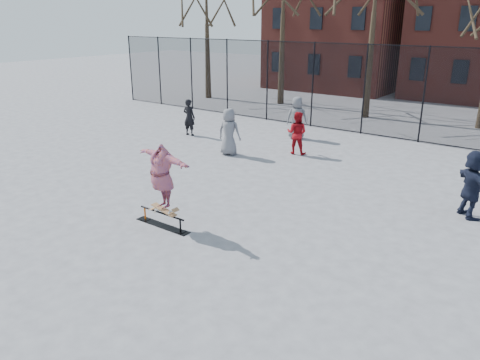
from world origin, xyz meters
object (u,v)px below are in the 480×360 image
Objects in this scene: skate_rail at (162,221)px; bystander_black at (189,117)px; skater at (162,179)px; bystander_navy at (473,184)px; bystander_extra at (297,118)px; skateboard at (164,211)px; bystander_grey at (229,132)px; bystander_red at (297,133)px.

skate_rail is 9.86m from bystander_black.
skate_rail is 1.14m from skater.
bystander_black is (-6.12, 7.70, 0.67)m from skate_rail.
bystander_extra is (-8.07, 4.74, -0.00)m from bystander_navy.
bystander_extra reaches higher than skate_rail.
bystander_extra reaches higher than skateboard.
skateboard is 0.45× the size of bystander_navy.
bystander_grey is 0.99× the size of bystander_extra.
skater is 10.28m from bystander_extra.
bystander_grey is at bearing 26.10° from bystander_red.
bystander_grey is at bearing 113.44° from skate_rail.
bystander_extra is (0.77, 3.83, 0.01)m from bystander_grey.
skateboard is 0.50× the size of bystander_red.
bystander_black is 0.99× the size of bystander_red.
skate_rail is at bearing 98.81° from bystander_grey.
bystander_black is 0.89× the size of bystander_extra.
bystander_black is at bearing 139.14° from skater.
skateboard is at bearing 99.44° from bystander_grey.
bystander_grey is 1.11× the size of bystander_black.
skate_rail is at bearing 81.73° from bystander_red.
skateboard is at bearing 0.00° from skate_rail.
bystander_extra reaches higher than bystander_red.
bystander_black is at bearing 3.67° from bystander_extra.
bystander_extra reaches higher than bystander_grey.
bystander_navy is at bearing 162.61° from bystander_black.
skater is 9.90m from bystander_black.
bystander_black is (-6.21, 7.70, -0.47)m from skater.
skateboard is 8.07m from bystander_navy.
bystander_red is at bearing -155.36° from bystander_grey.
skater is (0.00, 0.00, 0.86)m from skateboard.
bystander_red is at bearing 175.78° from bystander_black.
bystander_black is (-6.21, 7.70, 0.39)m from skateboard.
skater is 1.22× the size of bystander_black.
bystander_navy is 1.00× the size of bystander_extra.
bystander_extra is at bearing -156.82° from bystander_black.
skateboard is 0.46× the size of bystander_grey.
skate_rail is 6.85m from bystander_grey.
skate_rail is 0.86× the size of skater.
bystander_red is at bearing 94.90° from skate_rail.
skate_rail is at bearing -169.74° from skater.
bystander_extra is at bearing 100.92° from skate_rail.
bystander_grey is 1.09× the size of bystander_red.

